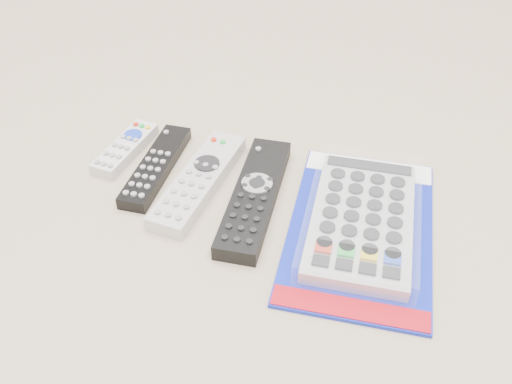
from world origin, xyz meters
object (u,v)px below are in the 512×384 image
(remote_silver_dvd, at_px, (199,181))
(jumbo_remote_packaged, at_px, (362,218))
(remote_small_grey, at_px, (125,148))
(remote_large_black, at_px, (255,196))
(remote_slim_black, at_px, (156,166))

(remote_silver_dvd, height_order, jumbo_remote_packaged, jumbo_remote_packaged)
(remote_silver_dvd, bearing_deg, remote_small_grey, 167.63)
(remote_small_grey, bearing_deg, remote_large_black, -7.28)
(remote_small_grey, relative_size, jumbo_remote_packaged, 0.43)
(remote_slim_black, bearing_deg, remote_silver_dvd, -13.39)
(remote_large_black, height_order, jumbo_remote_packaged, jumbo_remote_packaged)
(remote_small_grey, relative_size, remote_large_black, 0.57)
(jumbo_remote_packaged, bearing_deg, remote_slim_black, 170.44)
(remote_large_black, relative_size, jumbo_remote_packaged, 0.77)
(remote_slim_black, bearing_deg, jumbo_remote_packaged, -7.99)
(remote_slim_black, distance_m, remote_silver_dvd, 0.08)
(remote_silver_dvd, xyz_separation_m, remote_large_black, (0.09, -0.01, 0.00))
(remote_silver_dvd, distance_m, jumbo_remote_packaged, 0.25)
(remote_slim_black, relative_size, remote_silver_dvd, 0.85)
(remote_slim_black, distance_m, remote_large_black, 0.17)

